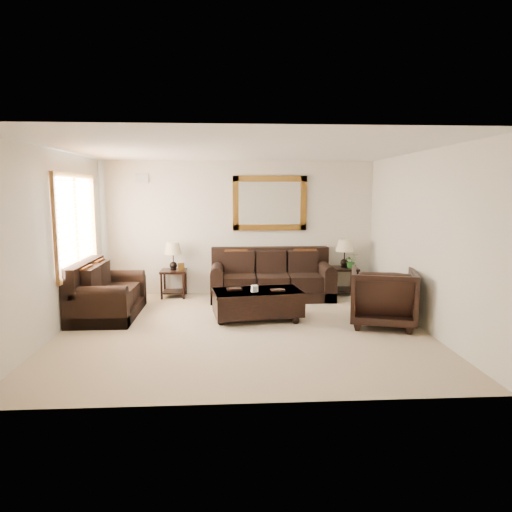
{
  "coord_description": "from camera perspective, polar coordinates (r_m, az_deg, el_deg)",
  "views": [
    {
      "loc": [
        -0.2,
        -6.78,
        2.09
      ],
      "look_at": [
        0.24,
        0.6,
        1.04
      ],
      "focal_mm": 32.0,
      "sensor_mm": 36.0,
      "label": 1
    }
  ],
  "objects": [
    {
      "name": "end_table_left",
      "position": [
        9.16,
        -10.3,
        -0.67
      ],
      "size": [
        0.5,
        0.5,
        1.1
      ],
      "color": "black",
      "rests_on": "room"
    },
    {
      "name": "loveseat",
      "position": [
        8.11,
        -18.43,
        -4.77
      ],
      "size": [
        0.98,
        1.65,
        0.93
      ],
      "rotation": [
        0.0,
        0.0,
        1.57
      ],
      "color": "black",
      "rests_on": "room"
    },
    {
      "name": "mirror",
      "position": [
        9.28,
        1.73,
        6.61
      ],
      "size": [
        1.5,
        0.06,
        1.1
      ],
      "color": "#4B320F",
      "rests_on": "room"
    },
    {
      "name": "air_vent",
      "position": [
        9.41,
        -14.05,
        9.44
      ],
      "size": [
        0.25,
        0.02,
        0.18
      ],
      "primitive_type": "cube",
      "color": "#999999",
      "rests_on": "room"
    },
    {
      "name": "coffee_table",
      "position": [
        7.5,
        0.18,
        -5.69
      ],
      "size": [
        1.53,
        0.96,
        0.61
      ],
      "rotation": [
        0.0,
        0.0,
        0.14
      ],
      "color": "black",
      "rests_on": "room"
    },
    {
      "name": "end_table_right",
      "position": [
        9.37,
        10.98,
        -0.32
      ],
      "size": [
        0.52,
        0.52,
        1.14
      ],
      "color": "black",
      "rests_on": "room"
    },
    {
      "name": "window",
      "position": [
        8.09,
        -21.48,
        3.71
      ],
      "size": [
        0.07,
        1.96,
        1.66
      ],
      "color": "white",
      "rests_on": "room"
    },
    {
      "name": "sofa",
      "position": [
        9.02,
        1.94,
        -3.02
      ],
      "size": [
        2.37,
        1.02,
        0.97
      ],
      "color": "black",
      "rests_on": "room"
    },
    {
      "name": "room",
      "position": [
        6.82,
        -1.75,
        1.86
      ],
      "size": [
        5.51,
        5.01,
        2.71
      ],
      "color": "tan",
      "rests_on": "ground"
    },
    {
      "name": "armchair",
      "position": [
        7.42,
        15.56,
        -4.6
      ],
      "size": [
        1.18,
        1.14,
        0.99
      ],
      "primitive_type": "imported",
      "rotation": [
        0.0,
        0.0,
        2.86
      ],
      "color": "black",
      "rests_on": "floor"
    },
    {
      "name": "potted_plant",
      "position": [
        9.32,
        11.79,
        -0.8
      ],
      "size": [
        0.34,
        0.36,
        0.23
      ],
      "primitive_type": "imported",
      "rotation": [
        0.0,
        0.0,
        0.32
      ],
      "color": "#24581E",
      "rests_on": "end_table_right"
    }
  ]
}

